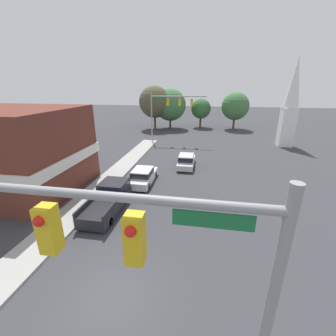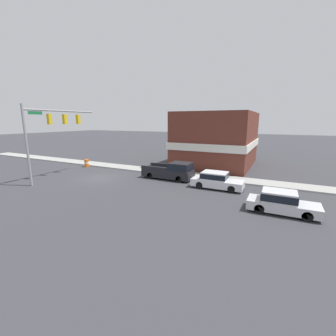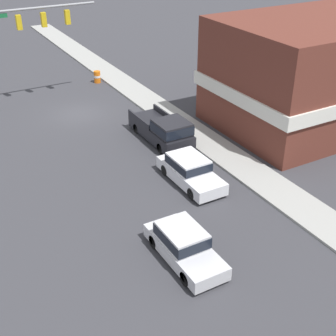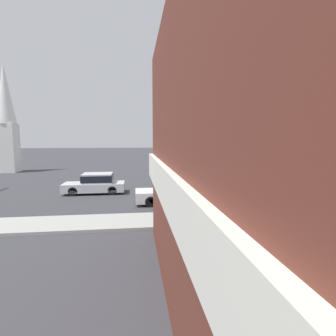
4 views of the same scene
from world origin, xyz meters
name	(u,v)px [view 1 (image 1 of 4)]	position (x,y,z in m)	size (l,w,h in m)	color
ground_plane	(112,296)	(0.00, 0.00, 0.00)	(200.00, 200.00, 0.00)	#38383D
sidewalk_curb	(4,278)	(-5.70, 0.00, 0.07)	(2.40, 60.00, 0.14)	#9E9E99
near_signal_assembly	(126,263)	(2.37, -3.66, 5.72)	(8.59, 0.49, 7.69)	gray
far_signal_assembly	(169,106)	(-2.30, 29.29, 5.91)	(8.85, 0.49, 7.93)	gray
car_lead	(143,176)	(-2.03, 12.47, 0.79)	(1.86, 4.67, 1.53)	black
car_oncoming	(186,161)	(1.67, 17.89, 0.79)	(1.79, 4.49, 1.52)	black
pickup_truck_parked	(110,198)	(-3.25, 7.37, 0.92)	(2.10, 5.51, 1.87)	black
corner_brick_building	(6,151)	(-13.63, 9.44, 3.58)	(12.77, 9.76, 7.29)	brown
church_steeple	(291,101)	(15.95, 30.32, 6.85)	(2.24, 2.24, 13.10)	white
backdrop_tree_left_far	(155,102)	(-7.42, 41.06, 5.73)	(6.58, 6.58, 9.03)	#4C3823
backdrop_tree_left_mid	(170,105)	(-4.28, 42.41, 5.06)	(6.76, 6.76, 8.45)	#4C3823
backdrop_tree_center	(201,109)	(2.25, 44.93, 4.13)	(4.36, 4.36, 6.32)	#4C3823
backdrop_tree_right_mid	(235,106)	(9.49, 43.94, 4.85)	(5.76, 5.76, 7.73)	#4C3823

